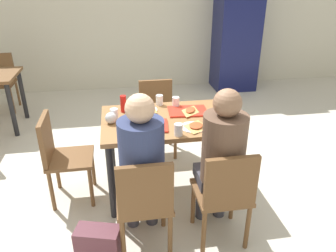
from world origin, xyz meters
TOP-DOWN VIEW (x-y plane):
  - ground_plane at (0.00, 0.00)m, footprint 10.00×10.00m
  - back_wall at (0.00, 3.20)m, footprint 10.00×0.10m
  - main_table at (0.00, 0.00)m, footprint 1.19×0.80m
  - chair_near_left at (-0.30, -0.78)m, footprint 0.40×0.40m
  - chair_near_right at (0.30, -0.78)m, footprint 0.40×0.40m
  - chair_far_side at (0.00, 0.78)m, footprint 0.40×0.40m
  - chair_left_end at (-0.98, 0.00)m, footprint 0.40×0.40m
  - person_in_red at (-0.30, -0.64)m, footprint 0.32×0.42m
  - person_in_brown_jacket at (0.30, -0.64)m, footprint 0.32×0.42m
  - tray_red_near at (-0.21, -0.14)m, footprint 0.39×0.30m
  - tray_red_far at (0.21, 0.12)m, footprint 0.38×0.28m
  - paper_plate_center at (-0.18, 0.22)m, footprint 0.22×0.22m
  - paper_plate_near_edge at (0.18, -0.22)m, footprint 0.22×0.22m
  - pizza_slice_a at (-0.21, -0.15)m, footprint 0.21×0.20m
  - pizza_slice_b at (0.23, 0.09)m, footprint 0.20×0.24m
  - pizza_slice_c at (-0.17, 0.22)m, footprint 0.23×0.24m
  - pizza_slice_d at (0.20, -0.23)m, footprint 0.22×0.25m
  - plastic_cup_a at (-0.03, 0.34)m, footprint 0.07×0.07m
  - plastic_cup_b at (0.03, -0.34)m, footprint 0.07×0.07m
  - plastic_cup_c at (-0.47, 0.06)m, footprint 0.07×0.07m
  - plastic_cup_d at (0.12, 0.26)m, footprint 0.07×0.07m
  - soda_can at (0.50, 0.02)m, footprint 0.07×0.07m
  - condiment_bottle at (-0.39, 0.22)m, footprint 0.06×0.06m
  - foil_bundle at (-0.50, -0.02)m, footprint 0.10×0.10m
  - handbag at (-0.65, -0.80)m, footprint 0.35×0.24m
  - drink_fridge at (1.65, 2.85)m, footprint 0.70×0.60m
  - background_chair_far at (-2.15, 2.46)m, footprint 0.40×0.40m

SIDE VIEW (x-z plane):
  - ground_plane at x=0.00m, z-range -0.02..0.00m
  - handbag at x=-0.65m, z-range 0.00..0.28m
  - chair_near_left at x=-0.30m, z-range 0.07..0.90m
  - chair_near_right at x=0.30m, z-range 0.07..0.90m
  - chair_far_side at x=0.00m, z-range 0.07..0.90m
  - chair_left_end at x=-0.98m, z-range 0.07..0.90m
  - background_chair_far at x=-2.15m, z-range 0.07..0.90m
  - main_table at x=0.00m, z-range 0.28..1.03m
  - person_in_red at x=-0.30m, z-range 0.11..1.35m
  - person_in_brown_jacket at x=0.30m, z-range 0.11..1.35m
  - paper_plate_center at x=-0.18m, z-range 0.75..0.76m
  - paper_plate_near_edge at x=0.18m, z-range 0.75..0.76m
  - tray_red_near at x=-0.21m, z-range 0.75..0.77m
  - tray_red_far at x=0.21m, z-range 0.75..0.77m
  - pizza_slice_c at x=-0.17m, z-range 0.76..0.78m
  - pizza_slice_d at x=0.20m, z-range 0.76..0.78m
  - pizza_slice_a at x=-0.21m, z-range 0.76..0.79m
  - pizza_slice_b at x=0.23m, z-range 0.76..0.79m
  - plastic_cup_a at x=-0.03m, z-range 0.75..0.85m
  - plastic_cup_b at x=0.03m, z-range 0.75..0.85m
  - plastic_cup_c at x=-0.47m, z-range 0.75..0.85m
  - plastic_cup_d at x=0.12m, z-range 0.75..0.85m
  - foil_bundle at x=-0.50m, z-range 0.75..0.85m
  - soda_can at x=0.50m, z-range 0.75..0.87m
  - condiment_bottle at x=-0.39m, z-range 0.75..0.91m
  - drink_fridge at x=1.65m, z-range 0.00..1.90m
  - back_wall at x=0.00m, z-range 0.00..2.80m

